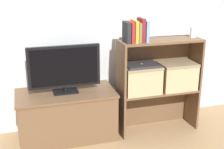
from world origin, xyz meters
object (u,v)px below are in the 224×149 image
at_px(book_charcoal, 127,32).
at_px(book_crimson, 131,32).
at_px(baby_monitor, 193,32).
at_px(storage_basket_left, 141,78).
at_px(book_olive, 138,32).
at_px(laptop, 142,65).
at_px(book_mustard, 134,31).
at_px(tv_stand, 67,115).
at_px(tv, 64,68).
at_px(book_skyblue, 145,31).
at_px(storage_basket_right, 177,75).
at_px(book_maroon, 141,30).

relative_size(book_charcoal, book_crimson, 1.01).
height_order(book_crimson, baby_monitor, book_crimson).
bearing_deg(book_crimson, storage_basket_left, 8.21).
xyz_separation_m(book_charcoal, book_olive, (0.10, -0.00, -0.00)).
bearing_deg(laptop, book_mustard, -168.83).
bearing_deg(book_olive, tv_stand, 169.51).
relative_size(tv_stand, book_olive, 5.18).
distance_m(tv, book_olive, 0.72).
bearing_deg(baby_monitor, book_skyblue, -176.35).
bearing_deg(storage_basket_right, book_crimson, -178.00).
relative_size(book_mustard, baby_monitor, 1.46).
height_order(book_mustard, book_olive, book_mustard).
distance_m(tv, storage_basket_left, 0.71).
distance_m(storage_basket_left, storage_basket_right, 0.37).
bearing_deg(book_charcoal, tv_stand, 167.57).
distance_m(book_maroon, storage_basket_right, 0.60).
xyz_separation_m(book_maroon, baby_monitor, (0.53, 0.03, -0.05)).
bearing_deg(book_olive, book_crimson, 180.00).
xyz_separation_m(book_mustard, book_skyblue, (0.10, 0.00, -0.00)).
bearing_deg(tv_stand, book_maroon, -10.01).
bearing_deg(book_maroon, storage_basket_left, 37.47).
bearing_deg(storage_basket_left, book_charcoal, -173.81).
bearing_deg(tv, storage_basket_left, -8.21).
bearing_deg(baby_monitor, book_crimson, -177.10).
bearing_deg(tv_stand, storage_basket_right, -5.47).
height_order(tv, laptop, tv).
bearing_deg(tv_stand, book_crimson, -11.62).
relative_size(book_crimson, storage_basket_left, 0.52).
height_order(book_mustard, book_skyblue, book_mustard).
distance_m(tv_stand, book_skyblue, 1.05).
bearing_deg(book_mustard, book_crimson, 180.00).
height_order(book_skyblue, baby_monitor, book_skyblue).
relative_size(book_maroon, storage_basket_left, 0.60).
xyz_separation_m(book_mustard, storage_basket_left, (0.09, 0.02, -0.45)).
relative_size(book_olive, baby_monitor, 1.31).
distance_m(tv_stand, storage_basket_right, 1.12).
xyz_separation_m(book_crimson, laptop, (0.12, 0.02, -0.31)).
xyz_separation_m(baby_monitor, storage_basket_left, (-0.51, -0.01, -0.40)).
xyz_separation_m(storage_basket_left, storage_basket_right, (0.37, 0.00, 0.00)).
height_order(tv, book_crimson, book_crimson).
bearing_deg(book_skyblue, book_crimson, 180.00).
bearing_deg(book_mustard, tv, 169.11).
distance_m(storage_basket_right, laptop, 0.39).
xyz_separation_m(tv, book_crimson, (0.58, -0.12, 0.31)).
relative_size(book_charcoal, baby_monitor, 1.38).
bearing_deg(book_skyblue, tv_stand, 170.47).
distance_m(book_charcoal, baby_monitor, 0.67).
bearing_deg(book_maroon, tv_stand, 169.99).
relative_size(book_olive, book_maroon, 0.84).
distance_m(book_mustard, book_skyblue, 0.10).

